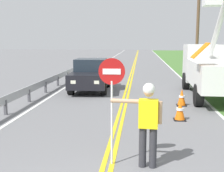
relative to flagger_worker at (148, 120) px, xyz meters
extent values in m
cube|color=yellow|center=(-0.94, 17.39, -1.04)|extent=(0.11, 110.00, 0.01)
cube|color=yellow|center=(-0.76, 17.39, -1.04)|extent=(0.11, 110.00, 0.01)
cube|color=silver|center=(2.75, 17.39, -1.04)|extent=(0.12, 110.00, 0.01)
cube|color=silver|center=(-4.45, 17.39, -1.04)|extent=(0.12, 110.00, 0.01)
cylinder|color=#2D2D33|center=(0.12, -0.01, -0.61)|extent=(0.16, 0.16, 0.88)
cylinder|color=#2D2D33|center=(-0.10, 0.01, -0.61)|extent=(0.16, 0.16, 0.88)
cube|color=yellow|center=(0.01, 0.00, 0.13)|extent=(0.42, 0.27, 0.60)
cylinder|color=tan|center=(-0.49, 0.04, 0.38)|extent=(0.61, 0.14, 0.09)
cylinder|color=tan|center=(0.25, -0.02, 0.16)|extent=(0.09, 0.09, 0.48)
sphere|color=tan|center=(0.01, 0.00, 0.60)|extent=(0.22, 0.22, 0.22)
sphere|color=white|center=(0.01, 0.00, 0.65)|extent=(0.25, 0.25, 0.25)
cylinder|color=silver|center=(-0.77, 0.06, -0.12)|extent=(0.04, 0.04, 1.85)
cylinder|color=#B71414|center=(-0.77, 0.06, 1.00)|extent=(0.56, 0.03, 0.56)
cube|color=white|center=(-0.77, 0.04, 1.00)|extent=(0.38, 0.01, 0.12)
cube|color=white|center=(3.28, 7.11, 0.16)|extent=(2.44, 4.67, 1.10)
cube|color=white|center=(3.38, 10.56, 0.41)|extent=(2.26, 2.16, 2.00)
cube|color=#1E2833|center=(3.41, 11.59, 0.71)|extent=(1.98, 0.12, 0.90)
cylinder|color=silver|center=(3.30, 7.77, 2.34)|extent=(0.34, 3.33, 2.94)
cube|color=orange|center=(2.05, 5.35, 1.26)|extent=(0.62, 0.82, 0.59)
cylinder|color=black|center=(2.35, 10.39, -0.59)|extent=(0.35, 0.93, 0.92)
cylinder|color=black|center=(2.22, 6.11, -0.59)|extent=(0.35, 0.93, 0.92)
cube|color=black|center=(-2.83, 9.40, -0.35)|extent=(2.00, 4.17, 0.72)
cube|color=#1E2833|center=(-2.84, 9.65, 0.33)|extent=(1.69, 1.79, 0.64)
cube|color=#EAEACC|center=(-2.19, 7.40, -0.30)|extent=(0.24, 0.07, 0.16)
cube|color=#EAEACC|center=(-3.30, 7.35, -0.30)|extent=(0.24, 0.07, 0.16)
cylinder|color=black|center=(-1.96, 8.17, -0.71)|extent=(0.31, 0.69, 0.68)
cylinder|color=black|center=(-3.60, 8.10, -0.71)|extent=(0.31, 0.69, 0.68)
cylinder|color=black|center=(-2.06, 10.71, -0.71)|extent=(0.31, 0.69, 0.68)
cylinder|color=black|center=(-3.70, 10.64, -0.71)|extent=(0.31, 0.69, 0.68)
cylinder|color=brown|center=(5.11, 22.64, 3.19)|extent=(0.28, 0.28, 8.46)
cone|color=orange|center=(1.19, 3.87, -0.70)|extent=(0.36, 0.36, 0.70)
cylinder|color=white|center=(1.19, 3.87, -0.66)|extent=(0.25, 0.25, 0.08)
cube|color=black|center=(1.19, 3.87, -1.03)|extent=(0.40, 0.40, 0.03)
cone|color=orange|center=(1.56, 6.16, -0.70)|extent=(0.36, 0.36, 0.70)
cylinder|color=white|center=(1.56, 6.16, -0.66)|extent=(0.25, 0.25, 0.08)
cube|color=black|center=(1.56, 6.16, -1.03)|extent=(0.40, 0.40, 0.03)
cube|color=#9EA0A3|center=(-5.05, 12.00, -0.50)|extent=(0.06, 32.00, 0.32)
cube|color=#4C4C51|center=(-5.05, 4.00, -0.77)|extent=(0.10, 0.10, 0.55)
cube|color=#4C4C51|center=(-5.05, 6.28, -0.77)|extent=(0.10, 0.10, 0.55)
cube|color=#4C4C51|center=(-5.05, 8.57, -0.77)|extent=(0.10, 0.10, 0.55)
cube|color=#4C4C51|center=(-5.05, 10.86, -0.77)|extent=(0.10, 0.10, 0.55)
cube|color=#4C4C51|center=(-5.05, 13.14, -0.77)|extent=(0.10, 0.10, 0.55)
cube|color=#4C4C51|center=(-5.05, 15.43, -0.77)|extent=(0.10, 0.10, 0.55)
cube|color=#4C4C51|center=(-5.05, 17.71, -0.77)|extent=(0.10, 0.10, 0.55)
cube|color=#4C4C51|center=(-5.05, 20.00, -0.77)|extent=(0.10, 0.10, 0.55)
cube|color=#4C4C51|center=(-5.05, 22.28, -0.77)|extent=(0.10, 0.10, 0.55)
cube|color=#4C4C51|center=(-5.05, 24.57, -0.77)|extent=(0.10, 0.10, 0.55)
cube|color=#4C4C51|center=(-5.05, 26.86, -0.77)|extent=(0.10, 0.10, 0.55)
camera|label=1|loc=(-0.17, -6.03, 1.66)|focal=47.16mm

